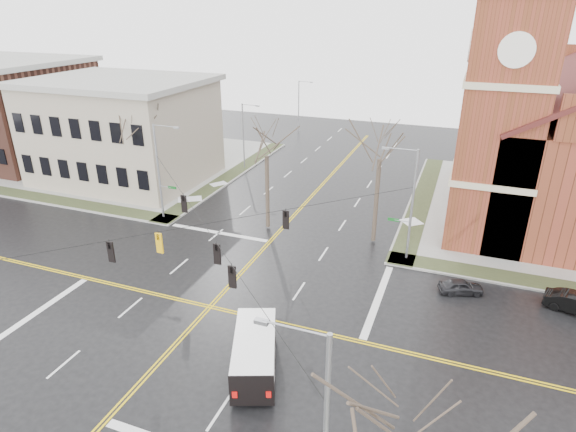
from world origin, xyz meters
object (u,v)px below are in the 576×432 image
(signal_pole_ne, at_px, (410,202))
(tree_nw_near, at_px, (267,151))
(streetlight_north_b, at_px, (300,105))
(signal_pole_nw, at_px, (160,169))
(tree_nw_far, at_px, (140,132))
(signal_pole_se, at_px, (321,429))
(parked_car_a, at_px, (461,287))
(parked_car_b, at_px, (576,304))
(streetlight_north_a, at_px, (244,134))
(tree_ne, at_px, (380,154))
(cargo_van, at_px, (255,349))

(signal_pole_ne, relative_size, tree_nw_near, 0.89)
(streetlight_north_b, distance_m, tree_nw_near, 36.32)
(signal_pole_nw, xyz_separation_m, streetlight_north_b, (0.67, 36.50, -0.48))
(tree_nw_far, bearing_deg, signal_pole_se, -44.08)
(signal_pole_se, height_order, streetlight_north_b, signal_pole_se)
(signal_pole_nw, height_order, tree_nw_near, tree_nw_near)
(signal_pole_se, bearing_deg, parked_car_a, 76.94)
(signal_pole_ne, distance_m, streetlight_north_b, 42.61)
(parked_car_b, distance_m, tree_nw_near, 25.68)
(streetlight_north_a, relative_size, tree_nw_far, 0.77)
(signal_pole_ne, relative_size, streetlight_north_a, 1.12)
(streetlight_north_a, height_order, tree_nw_far, tree_nw_far)
(parked_car_b, bearing_deg, tree_nw_near, 91.46)
(parked_car_b, bearing_deg, streetlight_north_b, 53.05)
(tree_nw_far, bearing_deg, tree_ne, -0.53)
(streetlight_north_a, relative_size, tree_ne, 0.73)
(tree_nw_near, bearing_deg, signal_pole_nw, -171.35)
(tree_nw_near, bearing_deg, tree_ne, 3.81)
(streetlight_north_b, height_order, tree_nw_far, tree_nw_far)
(streetlight_north_a, height_order, tree_nw_near, tree_nw_near)
(parked_car_a, relative_size, tree_ne, 0.28)
(tree_nw_near, distance_m, tree_ne, 9.66)
(parked_car_a, bearing_deg, cargo_van, 120.50)
(streetlight_north_a, bearing_deg, parked_car_a, -37.26)
(parked_car_a, relative_size, tree_nw_near, 0.31)
(streetlight_north_b, xyz_separation_m, parked_car_a, (26.47, -40.13, -3.94))
(parked_car_a, bearing_deg, tree_ne, 33.06)
(signal_pole_nw, bearing_deg, parked_car_b, -5.57)
(signal_pole_se, distance_m, streetlight_north_b, 63.43)
(streetlight_north_b, relative_size, tree_nw_far, 0.77)
(tree_nw_near, xyz_separation_m, tree_ne, (9.62, 0.64, 0.60))
(signal_pole_nw, height_order, signal_pole_se, same)
(signal_pole_ne, height_order, cargo_van, signal_pole_ne)
(cargo_van, distance_m, tree_nw_far, 27.98)
(parked_car_a, height_order, tree_nw_near, tree_nw_near)
(tree_nw_far, relative_size, tree_ne, 0.96)
(signal_pole_se, xyz_separation_m, parked_car_b, (11.74, 19.65, -4.30))
(streetlight_north_b, bearing_deg, streetlight_north_a, -90.00)
(streetlight_north_a, bearing_deg, tree_ne, -36.99)
(signal_pole_se, height_order, streetlight_north_a, signal_pole_se)
(signal_pole_nw, height_order, parked_car_b, signal_pole_nw)
(parked_car_a, height_order, tree_nw_far, tree_nw_far)
(signal_pole_nw, distance_m, parked_car_a, 27.73)
(streetlight_north_a, height_order, parked_car_a, streetlight_north_a)
(streetlight_north_a, xyz_separation_m, parked_car_a, (26.47, -20.13, -3.94))
(signal_pole_ne, xyz_separation_m, tree_nw_far, (-26.21, 2.39, 2.61))
(streetlight_north_a, relative_size, streetlight_north_b, 1.00)
(tree_nw_near, bearing_deg, cargo_van, -69.15)
(signal_pole_nw, distance_m, signal_pole_se, 32.28)
(streetlight_north_a, relative_size, cargo_van, 1.29)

